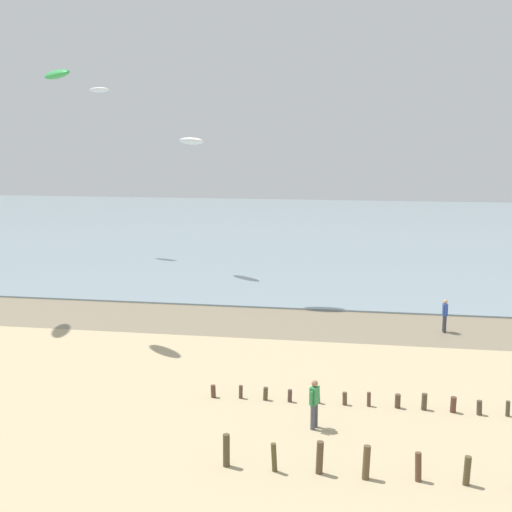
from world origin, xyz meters
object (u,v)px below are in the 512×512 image
person_by_waterline (314,403)px  person_nearest_camera (445,315)px  kite_aloft_0 (57,74)px  kite_aloft_4 (99,90)px  kite_aloft_1 (191,141)px

person_by_waterline → person_nearest_camera: bearing=65.9°
person_nearest_camera → person_by_waterline: (-5.61, -12.57, 0.00)m
person_nearest_camera → person_by_waterline: bearing=-114.1°
person_by_waterline → kite_aloft_0: size_ratio=0.69×
person_nearest_camera → kite_aloft_4: bearing=143.4°
kite_aloft_0 → kite_aloft_4: kite_aloft_4 is taller
kite_aloft_0 → person_by_waterline: bearing=-173.3°
kite_aloft_1 → kite_aloft_4: size_ratio=1.29×
kite_aloft_1 → kite_aloft_4: 12.43m
person_by_waterline → kite_aloft_0: kite_aloft_0 is taller
kite_aloft_1 → person_nearest_camera: bearing=-176.9°
kite_aloft_0 → kite_aloft_4: bearing=-30.3°
person_nearest_camera → person_by_waterline: same height
person_by_waterline → kite_aloft_0: 19.96m
person_nearest_camera → kite_aloft_0: bearing=-170.1°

